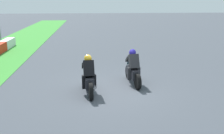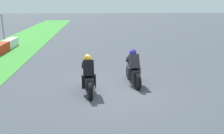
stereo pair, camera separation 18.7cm
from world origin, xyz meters
The scene contains 3 objects.
ground_plane centered at (0.00, 0.00, 0.00)m, with size 120.00×120.00×0.00m, color #40454D.
rider_lane_a centered at (0.63, -0.94, 0.62)m, with size 2.04×0.57×1.51m.
rider_lane_b centered at (-0.31, 0.96, 0.62)m, with size 2.04×0.56×1.51m.
Camera 1 is at (-9.50, 0.93, 3.53)m, focal length 39.83 mm.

